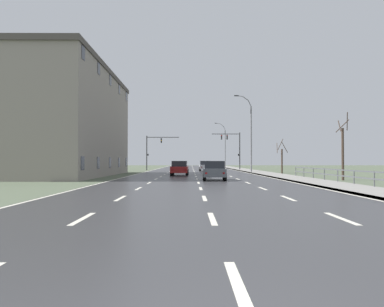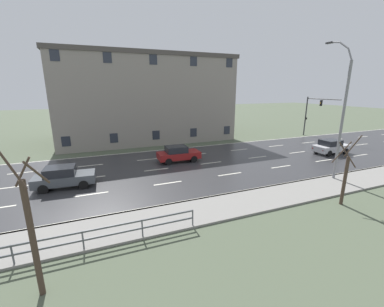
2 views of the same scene
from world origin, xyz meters
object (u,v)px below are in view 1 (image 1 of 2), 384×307
object	(u,v)px
traffic_signal_right	(233,144)
car_far_right	(215,170)
car_mid_centre	(205,166)
street_lamp_distant	(224,146)
street_lamp_midground	(250,134)
brick_building	(54,123)
traffic_signal_left	(153,147)
car_near_right	(180,168)

from	to	relation	value
traffic_signal_right	car_far_right	xyz separation A→B (m)	(-5.38, -33.20, -3.58)
car_mid_centre	traffic_signal_right	bearing A→B (deg)	53.15
street_lamp_distant	car_mid_centre	size ratio (longest dim) A/B	2.54
street_lamp_midground	street_lamp_distant	distance (m)	36.57
street_lamp_distant	traffic_signal_right	size ratio (longest dim) A/B	1.63
street_lamp_distant	car_mid_centre	world-z (taller)	street_lamp_distant
brick_building	traffic_signal_right	bearing A→B (deg)	47.40
street_lamp_midground	traffic_signal_left	distance (m)	19.25
car_mid_centre	brick_building	distance (m)	24.32
street_lamp_midground	car_far_right	xyz separation A→B (m)	(-6.07, -19.57, -4.31)
car_near_right	traffic_signal_right	bearing A→B (deg)	71.63
car_near_right	car_far_right	bearing A→B (deg)	-70.93
traffic_signal_right	traffic_signal_left	world-z (taller)	traffic_signal_right
traffic_signal_right	car_near_right	distance (m)	25.14
car_mid_centre	car_near_right	world-z (taller)	same
street_lamp_distant	car_near_right	distance (m)	47.43
traffic_signal_left	brick_building	bearing A→B (deg)	-109.71
traffic_signal_right	car_mid_centre	world-z (taller)	traffic_signal_right
street_lamp_midground	traffic_signal_right	size ratio (longest dim) A/B	1.62
car_far_right	car_mid_centre	world-z (taller)	same
traffic_signal_left	brick_building	distance (m)	24.41
traffic_signal_right	car_near_right	size ratio (longest dim) A/B	1.55
brick_building	car_near_right	bearing A→B (deg)	1.43
traffic_signal_left	car_mid_centre	size ratio (longest dim) A/B	1.41
street_lamp_midground	brick_building	bearing A→B (deg)	-155.84
traffic_signal_left	car_far_right	xyz separation A→B (m)	(8.22, -32.40, -3.07)
car_mid_centre	street_lamp_midground	bearing A→B (deg)	-50.31
traffic_signal_left	car_mid_centre	xyz separation A→B (m)	(8.56, -5.99, -3.07)
street_lamp_midground	traffic_signal_right	xyz separation A→B (m)	(-0.70, 13.63, -0.74)
street_lamp_midground	car_near_right	bearing A→B (deg)	-133.20
street_lamp_distant	traffic_signal_left	distance (m)	27.74
traffic_signal_right	car_near_right	world-z (taller)	traffic_signal_right
traffic_signal_left	brick_building	world-z (taller)	brick_building
brick_building	street_lamp_midground	bearing A→B (deg)	24.16
car_far_right	brick_building	world-z (taller)	brick_building
street_lamp_distant	car_mid_centre	distance (m)	30.59
traffic_signal_right	traffic_signal_left	distance (m)	13.64
car_near_right	car_mid_centre	bearing A→B (deg)	79.85
traffic_signal_left	car_far_right	bearing A→B (deg)	-75.76
street_lamp_midground	brick_building	size ratio (longest dim) A/B	0.46
traffic_signal_right	car_far_right	bearing A→B (deg)	-99.20
traffic_signal_left	car_far_right	world-z (taller)	traffic_signal_left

